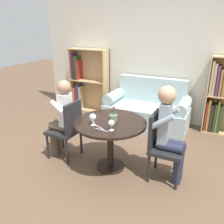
{
  "coord_description": "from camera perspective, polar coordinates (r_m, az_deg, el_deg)",
  "views": [
    {
      "loc": [
        1.28,
        -2.61,
        1.95
      ],
      "look_at": [
        0.0,
        0.05,
        0.83
      ],
      "focal_mm": 38.0,
      "sensor_mm": 36.0,
      "label": 1
    }
  ],
  "objects": [
    {
      "name": "flower_vase",
      "position": [
        3.15,
        0.32,
        -1.03
      ],
      "size": [
        0.11,
        0.11,
        0.23
      ],
      "color": "gray",
      "rests_on": "round_table"
    },
    {
      "name": "bookshelf_left",
      "position": [
        5.55,
        -6.46,
        7.23
      ],
      "size": [
        0.89,
        0.28,
        1.41
      ],
      "color": "tan",
      "rests_on": "ground_plane"
    },
    {
      "name": "wine_glass_left",
      "position": [
        3.02,
        -4.66,
        -1.29
      ],
      "size": [
        0.09,
        0.09,
        0.16
      ],
      "color": "white",
      "rests_on": "round_table"
    },
    {
      "name": "back_wall",
      "position": [
        4.92,
        10.73,
        13.45
      ],
      "size": [
        5.2,
        0.05,
        2.7
      ],
      "color": "beige",
      "rests_on": "ground_plane"
    },
    {
      "name": "knife_right_setting",
      "position": [
        3.01,
        -3.12,
        -3.61
      ],
      "size": [
        0.17,
        0.1,
        0.0
      ],
      "color": "silver",
      "rests_on": "round_table"
    },
    {
      "name": "fork_left_setting",
      "position": [
        2.93,
        -2.51,
        -4.31
      ],
      "size": [
        0.19,
        0.04,
        0.0
      ],
      "color": "silver",
      "rests_on": "round_table"
    },
    {
      "name": "person_left",
      "position": [
        3.56,
        -12.0,
        -1.32
      ],
      "size": [
        0.42,
        0.35,
        1.21
      ],
      "rotation": [
        0.0,
        0.0,
        -1.59
      ],
      "color": "brown",
      "rests_on": "ground_plane"
    },
    {
      "name": "ground_plane",
      "position": [
        3.5,
        -0.37,
        -13.02
      ],
      "size": [
        16.0,
        16.0,
        0.0
      ],
      "primitive_type": "plane",
      "color": "brown"
    },
    {
      "name": "wine_glass_right",
      "position": [
        2.88,
        -0.16,
        -2.74
      ],
      "size": [
        0.08,
        0.08,
        0.14
      ],
      "color": "white",
      "rests_on": "round_table"
    },
    {
      "name": "chair_left",
      "position": [
        3.56,
        -10.68,
        -3.71
      ],
      "size": [
        0.43,
        0.43,
        0.9
      ],
      "rotation": [
        0.0,
        0.0,
        -1.59
      ],
      "color": "#232326",
      "rests_on": "ground_plane"
    },
    {
      "name": "knife_left_setting",
      "position": [
        3.14,
        -4.44,
        -2.57
      ],
      "size": [
        0.14,
        0.15,
        0.0
      ],
      "color": "silver",
      "rests_on": "round_table"
    },
    {
      "name": "person_right",
      "position": [
        3.02,
        13.75,
        -4.51
      ],
      "size": [
        0.42,
        0.34,
        1.26
      ],
      "rotation": [
        0.0,
        0.0,
        1.58
      ],
      "color": "#282D47",
      "rests_on": "ground_plane"
    },
    {
      "name": "couch",
      "position": [
        4.76,
        8.52,
        0.44
      ],
      "size": [
        1.61,
        0.8,
        0.92
      ],
      "color": "#A8C1C1",
      "rests_on": "ground_plane"
    },
    {
      "name": "round_table",
      "position": [
        3.22,
        -0.39,
        -4.5
      ],
      "size": [
        0.97,
        0.97,
        0.71
      ],
      "color": "black",
      "rests_on": "ground_plane"
    },
    {
      "name": "chair_right",
      "position": [
        3.12,
        11.92,
        -7.46
      ],
      "size": [
        0.42,
        0.42,
        0.9
      ],
      "rotation": [
        0.0,
        0.0,
        1.58
      ],
      "color": "#232326",
      "rests_on": "ground_plane"
    }
  ]
}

